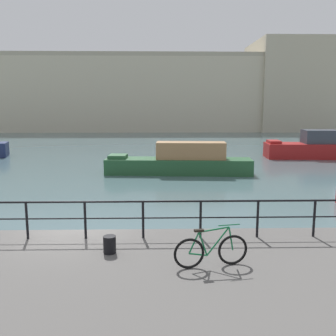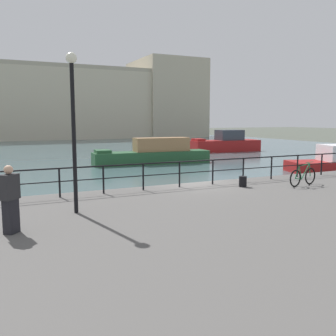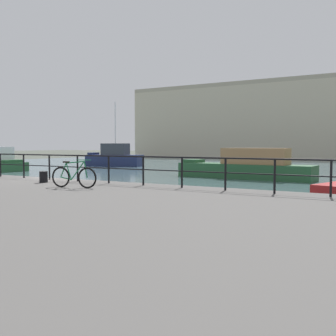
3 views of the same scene
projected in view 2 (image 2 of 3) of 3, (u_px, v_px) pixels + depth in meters
ground_plane at (194, 202)px, 16.64m from camera, size 240.00×240.00×0.00m
water_basin at (69, 151)px, 43.73m from camera, size 80.00×60.00×0.01m
quay_promenade at (303, 232)px, 10.75m from camera, size 56.00×13.00×0.90m
harbor_building at (69, 104)px, 71.59m from camera, size 65.03×15.65×15.92m
moored_green_narrowboat at (154, 154)px, 30.83m from camera, size 9.86×2.63×2.15m
moored_blue_motorboat at (225, 144)px, 42.56m from camera, size 8.26×2.95×2.45m
quay_railing at (243, 165)px, 16.64m from camera, size 22.56×0.07×1.08m
parked_bicycle at (303, 177)px, 15.64m from camera, size 1.75×0.39×0.98m
mooring_bollard at (243, 182)px, 15.42m from camera, size 0.32×0.32×0.44m
quay_lamp_post at (73, 112)px, 10.77m from camera, size 0.32×0.32×4.68m
standing_person at (10, 199)px, 9.06m from camera, size 0.51×0.51×1.69m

